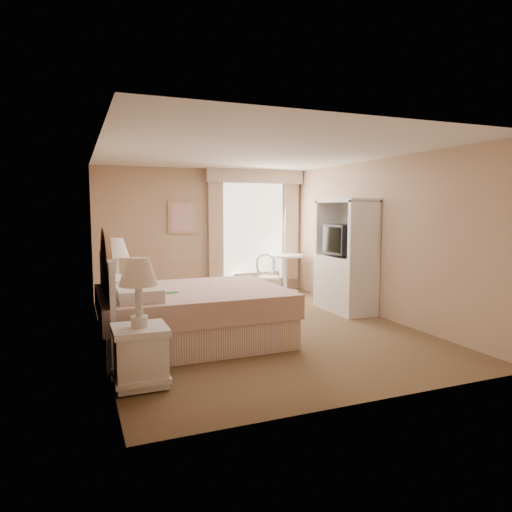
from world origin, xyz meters
name	(u,v)px	position (x,y,z in m)	size (l,w,h in m)	color
room	(255,242)	(0.00, 0.00, 1.25)	(4.21, 5.51, 2.51)	brown
window	(255,227)	(1.05, 2.65, 1.34)	(2.05, 0.22, 2.51)	white
framed_art	(182,217)	(-0.45, 2.71, 1.55)	(0.52, 0.04, 0.62)	tan
bed	(184,313)	(-1.11, -0.32, 0.39)	(2.32, 1.83, 1.62)	tan
nightstand_near	(140,339)	(-1.84, -1.62, 0.47)	(0.51, 0.51, 1.24)	white
nightstand_far	(117,294)	(-1.84, 0.84, 0.48)	(0.53, 0.53, 1.27)	white
round_table	(285,267)	(1.62, 2.40, 0.52)	(0.74, 0.74, 0.78)	silver
cafe_chair	(268,274)	(0.95, 1.76, 0.51)	(0.43, 0.43, 0.87)	silver
armoire	(346,265)	(1.81, 0.45, 0.78)	(0.57, 1.13, 1.88)	white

